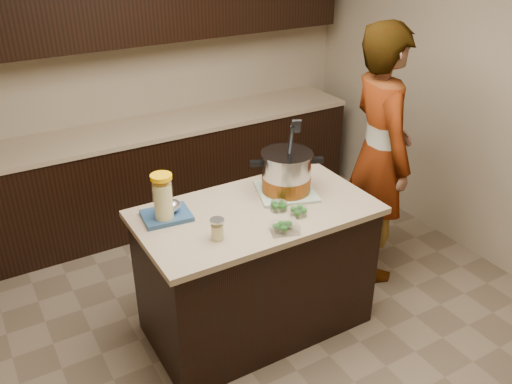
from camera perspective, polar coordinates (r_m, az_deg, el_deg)
ground_plane at (r=3.83m, az=0.00°, el=-13.64°), size 4.00×4.00×0.00m
room_shell at (r=2.99m, az=0.00°, el=11.87°), size 4.04×4.04×2.72m
back_cabinets at (r=4.74m, az=-10.76°, el=7.59°), size 3.60×0.63×2.33m
island at (r=3.55m, az=0.00°, el=-8.14°), size 1.46×0.81×0.90m
dish_towel at (r=3.50m, az=3.17°, el=0.07°), size 0.46×0.46×0.02m
stock_pot at (r=3.45m, az=3.22°, el=1.84°), size 0.44×0.43×0.47m
lemonade_pitcher at (r=3.16m, az=-9.75°, el=-0.91°), size 0.14×0.14×0.30m
mason_jar at (r=3.00m, az=-4.10°, el=-3.98°), size 0.11×0.11×0.13m
broccoli_tub_left at (r=3.29m, az=2.42°, el=-1.54°), size 0.12×0.12×0.05m
broccoli_tub_right at (r=3.24m, az=4.51°, el=-2.11°), size 0.14×0.14×0.05m
broccoli_tub_rect at (r=3.08m, az=3.02°, el=-3.80°), size 0.18×0.16×0.06m
blue_tray at (r=3.25m, az=-9.30°, el=-2.08°), size 0.30×0.25×0.11m
person at (r=4.00m, az=12.82°, el=3.73°), size 0.64×0.80×1.91m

